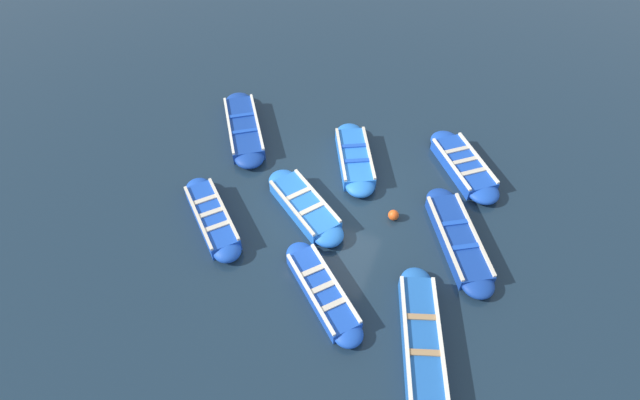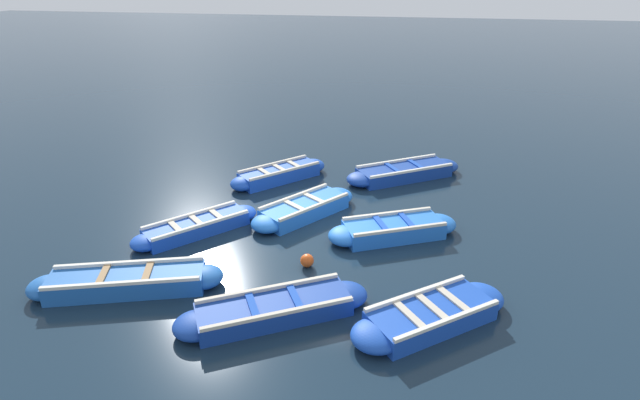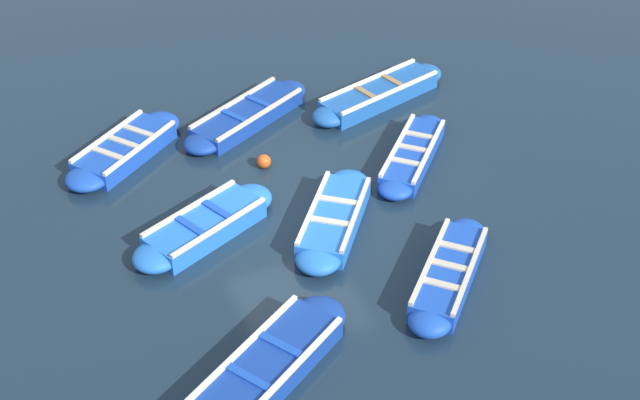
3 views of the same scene
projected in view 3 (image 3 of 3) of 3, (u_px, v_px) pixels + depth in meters
The scene contains 10 objects.
ground_plane at pixel (297, 211), 17.55m from camera, with size 120.00×120.00×0.00m, color #162838.
boat_far_corner at pixel (247, 116), 20.05m from camera, with size 3.61×2.54×0.41m.
boat_stern_in at pixel (266, 370), 13.99m from camera, with size 3.70×2.87×0.44m.
boat_centre at pixel (125, 150), 18.93m from camera, with size 3.12×2.75×0.43m.
boat_bow_out at pixel (379, 94), 20.77m from camera, with size 3.88×1.91×0.45m.
boat_outer_right at pixel (413, 155), 18.80m from camera, with size 2.70×2.88×0.40m.
boat_mid_row at pixel (334, 219), 17.02m from camera, with size 2.61×3.11×0.45m.
boat_broadside at pixel (449, 274), 15.76m from camera, with size 2.76×2.88×0.46m.
boat_tucked at pixel (205, 226), 16.84m from camera, with size 3.30×2.18×0.45m.
buoy_orange_near at pixel (264, 161), 18.65m from camera, with size 0.30×0.30×0.30m, color #E05119.
Camera 3 is at (-4.73, -13.04, 10.77)m, focal length 50.00 mm.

